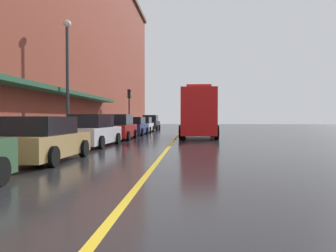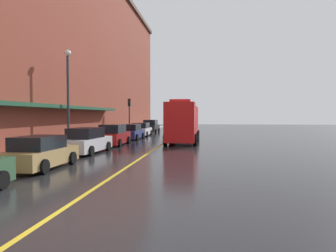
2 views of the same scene
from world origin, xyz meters
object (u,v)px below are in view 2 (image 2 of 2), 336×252
(parked_car_3, at_px, (114,135))
(parked_car_6, at_px, (151,127))
(parked_car_1, at_px, (40,153))
(parking_meter_1, at_px, (138,126))
(parked_car_4, at_px, (132,132))
(street_lamp_left, at_px, (68,88))
(parked_car_2, at_px, (87,141))
(traffic_light_near, at_px, (129,110))
(parked_car_5, at_px, (141,130))
(fire_truck, at_px, (183,123))
(parking_meter_0, at_px, (89,133))

(parked_car_3, height_order, parked_car_6, parked_car_6)
(parked_car_1, height_order, parking_meter_1, parked_car_1)
(parked_car_4, height_order, street_lamp_left, street_lamp_left)
(parked_car_1, bearing_deg, parked_car_2, 1.88)
(parked_car_3, relative_size, traffic_light_near, 1.13)
(parking_meter_1, bearing_deg, street_lamp_left, -91.69)
(parked_car_5, bearing_deg, parked_car_2, 179.00)
(parked_car_3, height_order, parked_car_5, parked_car_3)
(parked_car_1, xyz_separation_m, parked_car_3, (-0.00, 11.75, 0.09))
(parking_meter_1, height_order, traffic_light_near, traffic_light_near)
(parked_car_3, relative_size, fire_truck, 0.56)
(parked_car_2, relative_size, parking_meter_1, 3.73)
(parked_car_4, xyz_separation_m, parked_car_5, (-0.13, 5.45, 0.01))
(parked_car_4, bearing_deg, traffic_light_near, 17.81)
(traffic_light_near, bearing_deg, parked_car_2, -85.63)
(parked_car_5, bearing_deg, fire_truck, -147.45)
(parking_meter_0, bearing_deg, parking_meter_1, 90.00)
(parked_car_4, relative_size, parked_car_6, 1.03)
(parked_car_1, height_order, traffic_light_near, traffic_light_near)
(parked_car_2, height_order, street_lamp_left, street_lamp_left)
(street_lamp_left, xyz_separation_m, traffic_light_near, (0.66, 15.37, -1.24))
(parked_car_3, bearing_deg, parked_car_4, -0.92)
(parked_car_1, distance_m, parked_car_6, 29.65)
(parking_meter_0, bearing_deg, parked_car_3, 49.10)
(parked_car_2, bearing_deg, street_lamp_left, 53.92)
(parked_car_3, relative_size, parked_car_5, 0.99)
(parked_car_2, height_order, parked_car_5, parked_car_2)
(fire_truck, xyz_separation_m, street_lamp_left, (-7.62, -7.37, 2.60))
(parked_car_2, bearing_deg, parking_meter_0, 21.04)
(street_lamp_left, bearing_deg, parked_car_3, 63.43)
(parked_car_5, xyz_separation_m, parking_meter_1, (-1.35, 4.48, 0.31))
(parking_meter_1, relative_size, street_lamp_left, 0.19)
(parked_car_3, bearing_deg, parked_car_5, -0.16)
(parked_car_5, relative_size, parked_car_6, 1.17)
(parked_car_6, relative_size, street_lamp_left, 0.60)
(parking_meter_0, bearing_deg, parked_car_1, -81.73)
(parked_car_2, bearing_deg, parked_car_1, -176.74)
(parking_meter_0, bearing_deg, parked_car_6, 85.72)
(parking_meter_1, bearing_deg, parked_car_6, 48.04)
(parked_car_2, height_order, parked_car_4, parked_car_2)
(parked_car_6, height_order, fire_truck, fire_truck)
(fire_truck, height_order, parking_meter_0, fire_truck)
(parked_car_5, xyz_separation_m, street_lamp_left, (-1.95, -15.91, 3.65))
(parked_car_2, relative_size, street_lamp_left, 0.71)
(parked_car_1, relative_size, parked_car_5, 0.91)
(parked_car_5, relative_size, fire_truck, 0.57)
(parked_car_3, relative_size, parking_meter_1, 3.65)
(parked_car_6, height_order, street_lamp_left, street_lamp_left)
(parked_car_5, bearing_deg, parking_meter_0, 173.26)
(parked_car_3, distance_m, parking_meter_1, 16.33)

